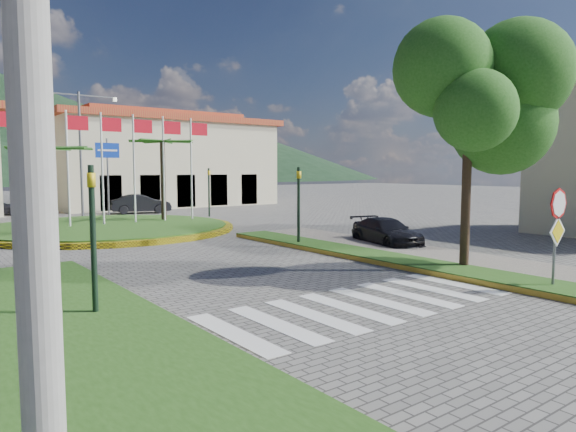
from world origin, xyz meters
TOP-DOWN VIEW (x-y plane):
  - ground at (0.00, 0.00)m, footprint 160.00×160.00m
  - sidewalk_right at (6.00, 2.00)m, footprint 4.00×28.00m
  - verge_right at (4.80, 2.00)m, footprint 1.60×28.00m
  - median_left at (-6.50, 6.00)m, footprint 5.00×14.00m
  - crosswalk at (0.00, 4.00)m, footprint 8.00×3.00m
  - roundabout_island at (0.00, 22.00)m, footprint 12.70×12.70m
  - stop_sign at (4.90, 1.96)m, footprint 0.80×0.11m
  - deciduous_tree at (5.50, 5.00)m, footprint 3.60×3.60m
  - traffic_light_left at (-5.20, 6.50)m, footprint 0.15×0.18m
  - traffic_light_right at (4.50, 12.00)m, footprint 0.15×0.18m
  - traffic_light_far at (8.00, 26.00)m, footprint 0.18×0.15m
  - direction_sign_west at (-2.00, 30.97)m, footprint 1.60×0.14m
  - direction_sign_east at (3.00, 30.97)m, footprint 1.60×0.14m
  - street_lamp_centre at (1.00, 30.00)m, footprint 4.80×0.16m
  - building_right at (10.00, 38.00)m, footprint 19.08×9.54m
  - hill_far_mid at (15.00, 160.00)m, footprint 180.00×180.00m
  - hill_far_east at (70.00, 135.00)m, footprint 120.00×120.00m
  - car_dark_b at (5.32, 31.15)m, footprint 4.33×2.41m
  - car_side_right at (7.50, 9.98)m, footprint 2.51×4.12m

SIDE VIEW (x-z plane):
  - ground at x=0.00m, z-range 0.00..0.00m
  - crosswalk at x=0.00m, z-range 0.00..0.01m
  - sidewalk_right at x=6.00m, z-range 0.00..0.15m
  - verge_right at x=4.80m, z-range 0.00..0.18m
  - median_left at x=-6.50m, z-range 0.00..0.18m
  - roundabout_island at x=0.00m, z-range -2.82..3.18m
  - car_side_right at x=7.50m, z-range 0.00..1.12m
  - car_dark_b at x=5.32m, z-range 0.00..1.35m
  - stop_sign at x=4.90m, z-range 0.47..3.12m
  - traffic_light_left at x=-5.20m, z-range 0.34..3.54m
  - traffic_light_right at x=4.50m, z-range 0.34..3.54m
  - traffic_light_far at x=8.00m, z-range 0.34..3.54m
  - direction_sign_west at x=-2.00m, z-range 0.93..6.13m
  - direction_sign_east at x=3.00m, z-range 0.93..6.13m
  - building_right at x=10.00m, z-range -0.12..7.93m
  - street_lamp_centre at x=1.00m, z-range 0.50..8.50m
  - deciduous_tree at x=5.50m, z-range 1.78..8.58m
  - hill_far_east at x=70.00m, z-range 0.00..18.00m
  - hill_far_mid at x=15.00m, z-range 0.00..30.00m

